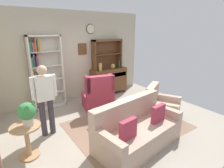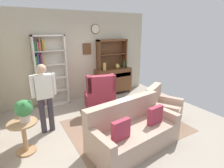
# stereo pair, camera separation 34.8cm
# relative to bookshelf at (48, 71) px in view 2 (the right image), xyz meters

# --- Properties ---
(ground_plane) EXTENTS (5.40, 4.60, 0.02)m
(ground_plane) POSITION_rel_bookshelf_xyz_m (1.06, -1.95, -1.09)
(ground_plane) COLOR #9E9384
(wall_back) EXTENTS (5.00, 0.09, 2.80)m
(wall_back) POSITION_rel_bookshelf_xyz_m (1.07, 0.18, 0.33)
(wall_back) COLOR #BCB299
(wall_back) RESTS_ON ground_plane
(area_rug) EXTENTS (2.68, 2.06, 0.01)m
(area_rug) POSITION_rel_bookshelf_xyz_m (1.26, -2.25, -1.08)
(area_rug) COLOR #846651
(area_rug) RESTS_ON ground_plane
(bookshelf) EXTENTS (0.90, 0.30, 2.10)m
(bookshelf) POSITION_rel_bookshelf_xyz_m (0.00, 0.00, 0.00)
(bookshelf) COLOR silver
(bookshelf) RESTS_ON ground_plane
(sideboard) EXTENTS (1.30, 0.45, 0.92)m
(sideboard) POSITION_rel_bookshelf_xyz_m (2.17, -0.09, -0.57)
(sideboard) COLOR brown
(sideboard) RESTS_ON ground_plane
(sideboard_hutch) EXTENTS (1.10, 0.26, 1.00)m
(sideboard_hutch) POSITION_rel_bookshelf_xyz_m (2.17, 0.02, 0.48)
(sideboard_hutch) COLOR brown
(sideboard_hutch) RESTS_ON sideboard
(vase_tall) EXTENTS (0.11, 0.11, 0.25)m
(vase_tall) POSITION_rel_bookshelf_xyz_m (1.78, -0.17, -0.03)
(vase_tall) COLOR tan
(vase_tall) RESTS_ON sideboard
(vase_round) EXTENTS (0.15, 0.15, 0.17)m
(vase_round) POSITION_rel_bookshelf_xyz_m (2.30, -0.15, -0.08)
(vase_round) COLOR tan
(vase_round) RESTS_ON sideboard
(bottle_wine) EXTENTS (0.07, 0.07, 0.27)m
(bottle_wine) POSITION_rel_bookshelf_xyz_m (2.56, -0.18, -0.03)
(bottle_wine) COLOR #194223
(bottle_wine) RESTS_ON sideboard
(couch_floral) EXTENTS (1.89, 1.07, 0.90)m
(couch_floral) POSITION_rel_bookshelf_xyz_m (0.95, -2.92, -0.77)
(couch_floral) COLOR tan
(couch_floral) RESTS_ON ground_plane
(armchair_floral) EXTENTS (1.04, 1.05, 0.88)m
(armchair_floral) POSITION_rel_bookshelf_xyz_m (2.24, -2.45, -0.79)
(armchair_floral) COLOR tan
(armchair_floral) RESTS_ON ground_plane
(wingback_chair) EXTENTS (0.95, 0.96, 1.05)m
(wingback_chair) POSITION_rel_bookshelf_xyz_m (1.18, -1.03, -0.70)
(wingback_chair) COLOR #A33347
(wingback_chair) RESTS_ON ground_plane
(plant_stand) EXTENTS (0.52, 0.52, 0.63)m
(plant_stand) POSITION_rel_bookshelf_xyz_m (-0.92, -2.07, -0.69)
(plant_stand) COLOR #A87F56
(plant_stand) RESTS_ON ground_plane
(potted_plant_large) EXTENTS (0.31, 0.31, 0.43)m
(potted_plant_large) POSITION_rel_bookshelf_xyz_m (-0.86, -2.10, -0.20)
(potted_plant_large) COLOR beige
(potted_plant_large) RESTS_ON plant_stand
(person_reading) EXTENTS (0.52, 0.20, 1.56)m
(person_reading) POSITION_rel_bookshelf_xyz_m (-0.40, -1.53, -0.17)
(person_reading) COLOR #38333D
(person_reading) RESTS_ON ground_plane
(coffee_table) EXTENTS (0.80, 0.50, 0.42)m
(coffee_table) POSITION_rel_bookshelf_xyz_m (1.02, -1.96, -0.73)
(coffee_table) COLOR brown
(coffee_table) RESTS_ON ground_plane
(book_stack) EXTENTS (0.18, 0.16, 0.05)m
(book_stack) POSITION_rel_bookshelf_xyz_m (1.01, -1.95, -0.64)
(book_stack) COLOR #284C8C
(book_stack) RESTS_ON coffee_table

